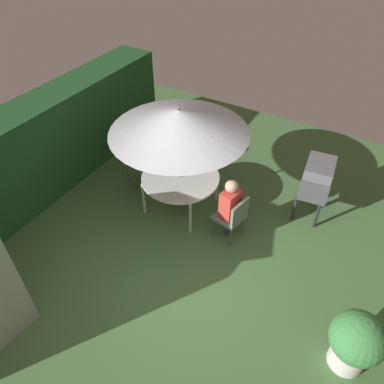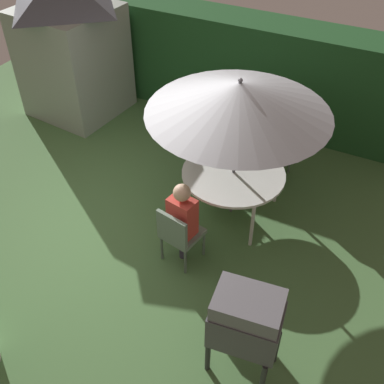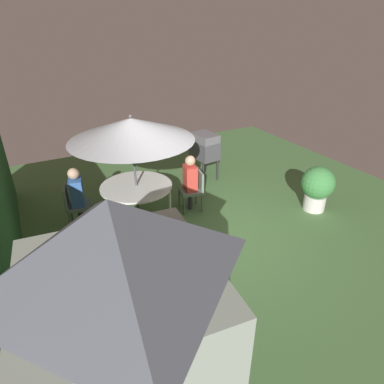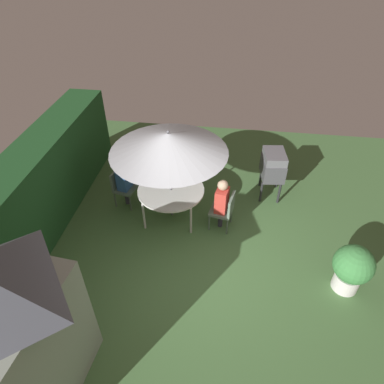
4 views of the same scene
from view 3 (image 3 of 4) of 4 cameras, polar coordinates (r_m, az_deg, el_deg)
The scene contains 10 objects.
ground_plane at distance 6.53m, azimuth 1.11°, elevation -7.27°, with size 11.00×11.00×0.00m, color #47703D.
garden_shed at distance 3.14m, azimuth -11.65°, elevation -22.47°, with size 1.81×1.78×2.65m.
patio_table at distance 6.83m, azimuth -9.60°, elevation 0.77°, with size 1.47×1.47×0.74m.
patio_umbrella at distance 6.38m, azimuth -10.46°, elevation 10.65°, with size 2.40×2.40×2.19m.
bbq_grill at distance 8.53m, azimuth 2.22°, elevation 7.77°, with size 0.76×0.58×1.20m.
chair_near_shed at distance 7.14m, azimuth 0.35°, elevation 0.83°, with size 0.54×0.54×0.90m.
chair_far_side at distance 6.92m, azimuth -19.73°, elevation -1.82°, with size 0.55×0.55×0.90m.
potted_plant_by_shed at distance 7.58m, azimuth 20.88°, elevation 0.95°, with size 0.71×0.71×1.00m.
person_in_red at distance 7.00m, azimuth -0.31°, elevation 2.66°, with size 0.38×0.30×1.26m.
person_in_blue at distance 6.80m, azimuth -19.36°, elevation 0.20°, with size 0.38×0.31×1.26m.
Camera 3 is at (-4.67, 2.63, 3.73)m, focal length 30.82 mm.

